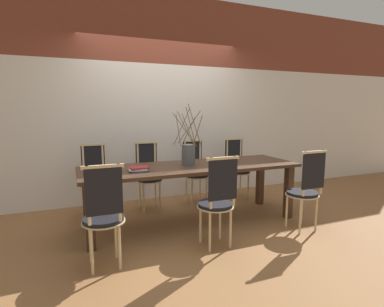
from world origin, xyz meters
TOP-DOWN VIEW (x-y plane):
  - ground_plane at (0.00, 0.00)m, footprint 16.00×16.00m
  - wall_rear at (0.00, 1.26)m, footprint 12.00×0.06m
  - dining_table at (0.00, 0.00)m, footprint 2.71×0.86m
  - chair_near_leftend at (-1.15, -0.75)m, footprint 0.39×0.39m
  - chair_near_left at (-0.02, -0.75)m, footprint 0.39×0.39m
  - chair_near_center at (1.13, -0.75)m, footprint 0.39×0.39m
  - chair_far_leftend at (-1.12, 0.75)m, footprint 0.39×0.39m
  - chair_far_left at (-0.37, 0.75)m, footprint 0.39×0.39m
  - chair_far_center at (0.35, 0.75)m, footprint 0.39×0.39m
  - chair_far_right at (1.09, 0.75)m, footprint 0.39×0.39m
  - vase_centerpiece at (-0.03, 0.04)m, footprint 0.41×0.41m
  - book_stack at (-0.69, -0.09)m, footprint 0.23×0.20m

SIDE VIEW (x-z plane):
  - ground_plane at x=0.00m, z-range 0.00..0.00m
  - chair_near_leftend at x=-1.15m, z-range 0.03..1.01m
  - chair_near_left at x=-0.02m, z-range 0.03..1.01m
  - chair_near_center at x=1.13m, z-range 0.03..1.01m
  - chair_far_leftend at x=-1.12m, z-range 0.03..1.01m
  - chair_far_left at x=-0.37m, z-range 0.03..1.01m
  - chair_far_center at x=0.35m, z-range 0.03..1.01m
  - chair_far_right at x=1.09m, z-range 0.03..1.01m
  - dining_table at x=0.00m, z-range 0.28..1.02m
  - book_stack at x=-0.69m, z-range 0.74..0.79m
  - vase_centerpiece at x=-0.03m, z-range 0.51..1.27m
  - wall_rear at x=0.00m, z-range 0.00..3.20m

